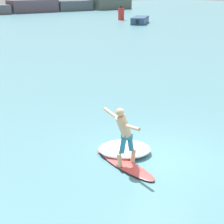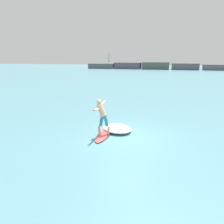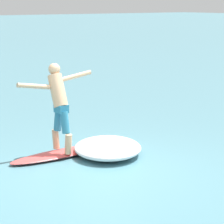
# 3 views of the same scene
# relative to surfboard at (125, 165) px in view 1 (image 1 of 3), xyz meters

# --- Properties ---
(ground_plane) EXTENTS (200.00, 200.00, 0.00)m
(ground_plane) POSITION_rel_surfboard_xyz_m (1.14, -0.07, -0.05)
(ground_plane) COLOR teal
(surfboard) EXTENTS (0.63, 2.48, 0.23)m
(surfboard) POSITION_rel_surfboard_xyz_m (0.00, 0.00, 0.00)
(surfboard) COLOR #DE4B48
(surfboard) RESTS_ON ground
(surfer) EXTENTS (0.70, 1.63, 1.72)m
(surfer) POSITION_rel_surfboard_xyz_m (-0.10, -0.04, 1.06)
(surfer) COLOR #DAAB80
(surfer) RESTS_ON surfboard
(fishing_boat_near_jetty) EXTENTS (5.33, 5.07, 0.91)m
(fishing_boat_near_jetty) POSITION_rel_surfboard_xyz_m (27.67, 33.02, 0.44)
(fishing_boat_near_jetty) COLOR #2F4E73
(fishing_boat_near_jetty) RESTS_ON ground
(channel_marker_buoy) EXTENTS (0.91, 0.91, 2.08)m
(channel_marker_buoy) POSITION_rel_surfboard_xyz_m (28.79, 38.92, 0.84)
(channel_marker_buoy) COLOR red
(channel_marker_buoy) RESTS_ON ground
(wave_foam_at_tail) EXTENTS (2.07, 2.01, 0.30)m
(wave_foam_at_tail) POSITION_rel_surfboard_xyz_m (0.50, 0.70, 0.10)
(wave_foam_at_tail) COLOR white
(wave_foam_at_tail) RESTS_ON ground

